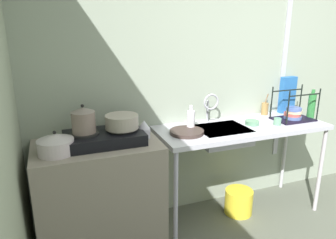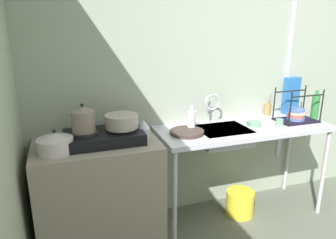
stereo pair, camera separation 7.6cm
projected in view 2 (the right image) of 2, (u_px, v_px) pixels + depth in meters
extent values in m
cube|color=#96A290|center=(252.00, 68.00, 3.01)|extent=(4.91, 0.10, 2.65)
cube|color=#B9B8C6|center=(289.00, 53.00, 3.03)|extent=(0.05, 0.01, 2.12)
cube|color=gray|center=(100.00, 195.00, 2.49)|extent=(0.93, 0.56, 0.87)
cube|color=#B9B8C6|center=(243.00, 128.00, 2.77)|extent=(1.53, 0.56, 0.04)
cylinder|color=#B6B0CD|center=(175.00, 200.00, 2.44)|extent=(0.04, 0.04, 0.83)
cylinder|color=#BFB6C0|center=(323.00, 173.00, 2.90)|extent=(0.04, 0.04, 0.83)
cylinder|color=#B2B4C9|center=(156.00, 174.00, 2.88)|extent=(0.04, 0.04, 0.83)
cylinder|color=#BCBBC1|center=(288.00, 154.00, 3.34)|extent=(0.04, 0.04, 0.83)
cube|color=black|center=(104.00, 137.00, 2.37)|extent=(0.58, 0.36, 0.08)
cylinder|color=black|center=(84.00, 133.00, 2.31)|extent=(0.21, 0.21, 0.02)
cylinder|color=black|center=(122.00, 129.00, 2.40)|extent=(0.21, 0.21, 0.02)
cylinder|color=gray|center=(83.00, 121.00, 2.29)|extent=(0.17, 0.17, 0.15)
cone|color=gray|center=(82.00, 109.00, 2.26)|extent=(0.17, 0.17, 0.03)
sphere|color=black|center=(82.00, 105.00, 2.25)|extent=(0.02, 0.02, 0.02)
cylinder|color=#A69C91|center=(122.00, 121.00, 2.38)|extent=(0.25, 0.25, 0.10)
cylinder|color=silver|center=(55.00, 145.00, 2.18)|extent=(0.24, 0.24, 0.10)
cone|color=silver|center=(54.00, 136.00, 2.16)|extent=(0.25, 0.25, 0.04)
sphere|color=black|center=(54.00, 131.00, 2.15)|extent=(0.02, 0.02, 0.02)
cylinder|color=#B8B7CB|center=(144.00, 133.00, 2.47)|extent=(0.10, 0.10, 0.08)
cone|color=#B8B7CB|center=(144.00, 124.00, 2.45)|extent=(0.09, 0.09, 0.07)
cube|color=#B9B8C6|center=(223.00, 136.00, 2.71)|extent=(0.44, 0.37, 0.13)
cylinder|color=#B9B8C6|center=(209.00, 112.00, 2.85)|extent=(0.02, 0.02, 0.20)
torus|color=#B9B8C6|center=(212.00, 102.00, 2.76)|extent=(0.15, 0.02, 0.15)
cylinder|color=#3A2D29|center=(187.00, 132.00, 2.57)|extent=(0.28, 0.28, 0.03)
cylinder|color=black|center=(290.00, 109.00, 2.72)|extent=(0.01, 0.01, 0.31)
cylinder|color=black|center=(322.00, 106.00, 2.82)|extent=(0.01, 0.01, 0.31)
cylinder|color=black|center=(274.00, 104.00, 2.92)|extent=(0.01, 0.01, 0.31)
cylinder|color=black|center=(304.00, 101.00, 3.02)|extent=(0.01, 0.01, 0.31)
cylinder|color=black|center=(308.00, 96.00, 2.74)|extent=(0.34, 0.01, 0.01)
cylinder|color=black|center=(291.00, 91.00, 2.94)|extent=(0.34, 0.01, 0.01)
cube|color=black|center=(296.00, 120.00, 2.91)|extent=(0.36, 0.24, 0.01)
cylinder|color=#546CA8|center=(296.00, 118.00, 2.91)|extent=(0.16, 0.16, 0.03)
cylinder|color=#B64F49|center=(295.00, 115.00, 2.90)|extent=(0.15, 0.15, 0.03)
cylinder|color=beige|center=(297.00, 113.00, 2.90)|extent=(0.14, 0.14, 0.03)
cylinder|color=#4F63AF|center=(297.00, 110.00, 2.89)|extent=(0.14, 0.14, 0.03)
cylinder|color=#669A77|center=(279.00, 123.00, 2.76)|extent=(0.07, 0.07, 0.06)
cylinder|color=#609271|center=(254.00, 123.00, 2.78)|extent=(0.12, 0.12, 0.04)
cylinder|color=white|center=(191.00, 121.00, 2.64)|extent=(0.07, 0.07, 0.16)
cylinder|color=white|center=(192.00, 108.00, 2.61)|extent=(0.03, 0.03, 0.05)
cylinder|color=#2F793A|center=(315.00, 107.00, 2.94)|extent=(0.07, 0.07, 0.23)
cylinder|color=#2F793A|center=(317.00, 93.00, 2.90)|extent=(0.03, 0.03, 0.04)
cube|color=#2764B2|center=(291.00, 95.00, 3.13)|extent=(0.17, 0.07, 0.36)
cylinder|color=olive|center=(268.00, 110.00, 3.08)|extent=(0.07, 0.07, 0.12)
cylinder|color=olive|center=(268.00, 103.00, 3.06)|extent=(0.03, 0.05, 0.17)
cylinder|color=yellow|center=(240.00, 203.00, 2.96)|extent=(0.26, 0.26, 0.23)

